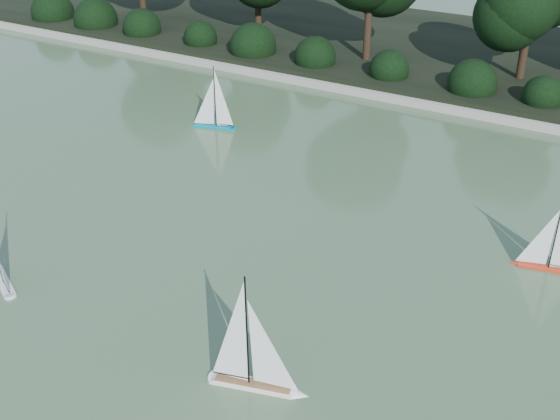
% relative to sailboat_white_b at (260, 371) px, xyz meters
% --- Properties ---
extents(ground, '(80.00, 80.00, 0.00)m').
position_rel_sailboat_white_b_xyz_m(ground, '(-0.95, 1.02, -0.27)').
color(ground, '#395231').
rests_on(ground, ground).
extents(pond_coping, '(40.00, 0.35, 0.18)m').
position_rel_sailboat_white_b_xyz_m(pond_coping, '(-0.95, 10.02, -0.18)').
color(pond_coping, gray).
rests_on(pond_coping, ground).
extents(far_bank, '(40.00, 8.00, 0.30)m').
position_rel_sailboat_white_b_xyz_m(far_bank, '(-0.95, 14.02, -0.12)').
color(far_bank, black).
rests_on(far_bank, ground).
extents(shrub_hedge, '(29.10, 1.10, 1.10)m').
position_rel_sailboat_white_b_xyz_m(shrub_hedge, '(-0.95, 10.92, 0.18)').
color(shrub_hedge, black).
rests_on(shrub_hedge, ground).
extents(sailboat_white_b, '(1.27, 0.52, 1.74)m').
position_rel_sailboat_white_b_xyz_m(sailboat_white_b, '(0.00, 0.00, 0.00)').
color(sailboat_white_b, white).
rests_on(sailboat_white_b, ground).
extents(sailboat_orange, '(1.03, 0.36, 1.40)m').
position_rel_sailboat_white_b_xyz_m(sailboat_orange, '(2.36, 4.37, -0.05)').
color(sailboat_orange, red).
rests_on(sailboat_orange, ground).
extents(sailboat_teal, '(1.10, 0.45, 1.51)m').
position_rel_sailboat_white_b_xyz_m(sailboat_teal, '(-5.24, 6.42, -0.03)').
color(sailboat_teal, '#007891').
rests_on(sailboat_teal, ground).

